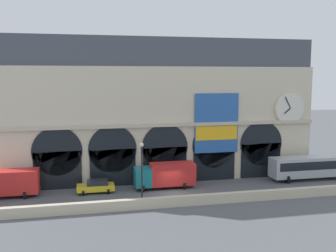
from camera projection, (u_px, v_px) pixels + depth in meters
name	position (u px, v px, depth m)	size (l,w,h in m)	color
ground_plane	(174.00, 194.00, 46.21)	(200.00, 200.00, 0.00)	#54565B
quay_parapet_wall	(183.00, 201.00, 41.92)	(90.00, 0.70, 1.09)	beige
station_building	(161.00, 111.00, 52.34)	(41.59, 5.43, 18.80)	beige
box_truck_west	(6.00, 183.00, 44.72)	(7.50, 2.91, 3.12)	orange
car_midwest	(96.00, 186.00, 46.58)	(4.40, 2.22, 1.55)	gold
box_truck_center	(165.00, 175.00, 48.43)	(7.50, 2.91, 3.12)	#19727A
bus_east	(310.00, 166.00, 52.47)	(11.00, 3.25, 3.10)	#ADB2B7
street_lamp_quayside	(142.00, 166.00, 41.28)	(0.44, 0.44, 6.90)	black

